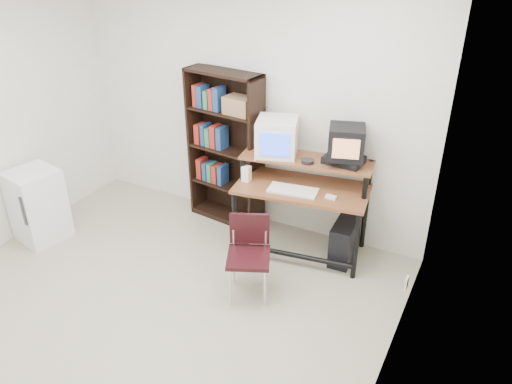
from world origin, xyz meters
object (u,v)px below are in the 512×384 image
at_px(crt_monitor, 277,137).
at_px(school_chair, 249,248).
at_px(pc_tower, 344,241).
at_px(mini_fridge, 38,205).
at_px(crt_tv, 346,142).
at_px(bookshelf, 226,146).
at_px(computer_desk, 303,189).

xyz_separation_m(crt_monitor, school_chair, (0.18, -0.92, -0.70)).
xyz_separation_m(pc_tower, mini_fridge, (-2.99, -1.11, 0.18)).
bearing_deg(school_chair, mini_fridge, 161.12).
distance_m(crt_tv, bookshelf, 1.39).
bearing_deg(pc_tower, computer_desk, -177.68).
xyz_separation_m(pc_tower, school_chair, (-0.60, -0.87, 0.24)).
bearing_deg(pc_tower, mini_fridge, -162.63).
relative_size(computer_desk, school_chair, 1.83).
distance_m(crt_monitor, mini_fridge, 2.61).
xyz_separation_m(crt_tv, pc_tower, (0.10, -0.11, -0.99)).
bearing_deg(mini_fridge, bookshelf, 51.12).
bearing_deg(school_chair, crt_tv, 38.36).
bearing_deg(mini_fridge, crt_tv, 33.86).
height_order(crt_monitor, school_chair, crt_monitor).
relative_size(pc_tower, bookshelf, 0.27).
height_order(pc_tower, bookshelf, bookshelf).
bearing_deg(crt_monitor, mini_fridge, -170.81).
height_order(computer_desk, crt_monitor, crt_monitor).
height_order(crt_tv, mini_fridge, crt_tv).
height_order(crt_monitor, pc_tower, crt_monitor).
xyz_separation_m(crt_tv, bookshelf, (-1.35, 0.08, -0.33)).
xyz_separation_m(computer_desk, school_chair, (-0.15, -0.83, -0.24)).
height_order(crt_monitor, bookshelf, bookshelf).
xyz_separation_m(crt_tv, school_chair, (-0.50, -0.98, -0.75)).
bearing_deg(crt_tv, school_chair, -134.67).
xyz_separation_m(crt_monitor, bookshelf, (-0.67, 0.15, -0.28)).
height_order(computer_desk, school_chair, computer_desk).
relative_size(bookshelf, mini_fridge, 2.18).
bearing_deg(mini_fridge, computer_desk, 33.84).
distance_m(computer_desk, mini_fridge, 2.77).
distance_m(crt_monitor, bookshelf, 0.74).
bearing_deg(computer_desk, school_chair, -108.74).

